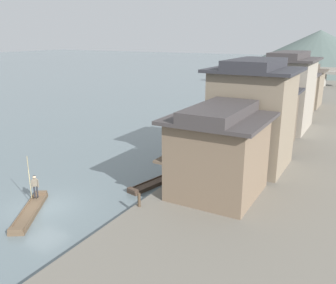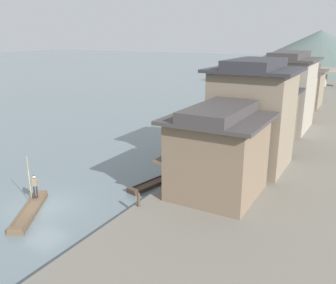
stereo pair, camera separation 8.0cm
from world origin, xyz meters
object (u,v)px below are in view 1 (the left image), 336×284
(house_waterfront_second, at_px, (252,115))
(house_waterfront_end, at_px, (305,86))
(house_waterfront_far, at_px, (295,93))
(stone_bridge, at_px, (280,73))
(house_waterfront_narrow, at_px, (286,92))
(mooring_post_dock_near, at_px, (139,200))
(boat_moored_third, at_px, (219,134))
(boat_midriver_drifting, at_px, (271,103))
(boat_moored_far, at_px, (153,184))
(house_waterfront_nearest, at_px, (218,152))
(boat_moored_nearest, at_px, (253,93))
(boat_foreground_poled, at_px, (30,212))
(boat_midriver_upstream, at_px, (284,96))
(mooring_post_dock_mid, at_px, (206,153))
(boat_upstream_distant, at_px, (263,109))
(boatman_person, at_px, (35,184))
(house_waterfront_tall, at_px, (267,114))
(boat_moored_second, at_px, (195,150))

(house_waterfront_second, xyz_separation_m, house_waterfront_end, (-0.65, 30.13, -1.30))
(house_waterfront_far, relative_size, stone_bridge, 0.26)
(house_waterfront_narrow, height_order, mooring_post_dock_near, house_waterfront_narrow)
(boat_moored_third, xyz_separation_m, boat_midriver_drifting, (-0.02, 23.67, -0.10))
(house_waterfront_second, height_order, house_waterfront_end, house_waterfront_second)
(boat_moored_far, height_order, house_waterfront_nearest, house_waterfront_nearest)
(stone_bridge, bearing_deg, boat_moored_far, -85.78)
(boat_moored_nearest, xyz_separation_m, house_waterfront_narrow, (11.93, -27.91, 4.79))
(boat_foreground_poled, xyz_separation_m, boat_midriver_upstream, (4.25, 55.24, -0.02))
(boat_moored_far, bearing_deg, house_waterfront_narrow, 75.64)
(mooring_post_dock_mid, bearing_deg, boat_upstream_distant, 94.74)
(boatman_person, bearing_deg, mooring_post_dock_mid, 60.31)
(boat_midriver_upstream, distance_m, mooring_post_dock_near, 51.96)
(mooring_post_dock_near, height_order, stone_bridge, stone_bridge)
(house_waterfront_far, bearing_deg, boat_upstream_distant, 139.84)
(house_waterfront_nearest, xyz_separation_m, house_waterfront_second, (0.23, 6.63, 1.30))
(boat_foreground_poled, bearing_deg, boat_moored_nearest, 92.14)
(boatman_person, xyz_separation_m, mooring_post_dock_near, (7.23, 1.98, -0.34))
(boat_moored_third, bearing_deg, boat_upstream_distant, 89.24)
(boat_foreground_poled, xyz_separation_m, mooring_post_dock_mid, (6.34, 14.02, 0.99))
(house_waterfront_far, xyz_separation_m, mooring_post_dock_near, (-3.03, -33.60, -2.55))
(boat_midriver_upstream, xyz_separation_m, house_waterfront_nearest, (5.63, -47.56, 3.54))
(boatman_person, relative_size, house_waterfront_tall, 0.50)
(boat_moored_far, height_order, mooring_post_dock_mid, mooring_post_dock_mid)
(mooring_post_dock_mid, bearing_deg, house_waterfront_end, 84.15)
(house_waterfront_narrow, xyz_separation_m, mooring_post_dock_near, (-3.48, -25.28, -3.84))
(boat_moored_nearest, height_order, house_waterfront_tall, house_waterfront_tall)
(house_waterfront_narrow, bearing_deg, boat_moored_third, -139.82)
(boat_moored_far, xyz_separation_m, house_waterfront_tall, (5.10, 13.35, 3.53))
(house_waterfront_second, xyz_separation_m, house_waterfront_far, (-0.74, 22.61, -1.30))
(house_waterfront_narrow, bearing_deg, house_waterfront_end, 91.31)
(mooring_post_dock_near, bearing_deg, boat_moored_third, 97.06)
(house_waterfront_narrow, bearing_deg, boat_foreground_poled, -108.94)
(boat_moored_second, height_order, house_waterfront_tall, house_waterfront_tall)
(boat_moored_nearest, distance_m, boat_upstream_distant, 16.34)
(house_waterfront_second, distance_m, mooring_post_dock_near, 12.24)
(boatman_person, distance_m, house_waterfront_nearest, 12.69)
(house_waterfront_end, bearing_deg, boatman_person, -103.50)
(boat_midriver_upstream, relative_size, mooring_post_dock_mid, 5.58)
(boat_moored_second, height_order, boat_moored_third, boat_moored_third)
(boat_moored_nearest, distance_m, boat_moored_far, 49.03)
(boat_moored_far, xyz_separation_m, mooring_post_dock_near, (1.81, -4.61, 0.97))
(house_waterfront_nearest, height_order, mooring_post_dock_near, house_waterfront_nearest)
(boat_moored_far, distance_m, house_waterfront_second, 9.75)
(house_waterfront_second, relative_size, mooring_post_dock_mid, 9.25)
(boat_midriver_drifting, height_order, house_waterfront_tall, house_waterfront_tall)
(boat_upstream_distant, distance_m, stone_bridge, 28.83)
(house_waterfront_second, xyz_separation_m, house_waterfront_tall, (-0.48, 6.98, -1.29))
(boat_moored_nearest, xyz_separation_m, boat_midriver_upstream, (6.36, -1.28, -0.04))
(boat_moored_far, distance_m, boat_midriver_drifting, 39.29)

